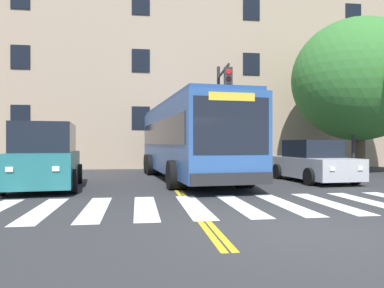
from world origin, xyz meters
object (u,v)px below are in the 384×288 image
Objects in this scene: car_teal_near_lane at (45,158)px; traffic_light_overhead at (222,101)px; street_tree_curbside_large at (358,80)px; city_bus at (188,139)px; traffic_light_near_corner at (368,98)px; car_silver_far_lane at (313,163)px; car_tan_behind_bus at (177,151)px.

car_teal_near_lane is 8.32m from traffic_light_overhead.
traffic_light_overhead is at bearing -167.46° from street_tree_curbside_large.
street_tree_curbside_large is at bearing 15.45° from city_bus.
city_bus is at bearing -175.90° from traffic_light_near_corner.
car_tan_behind_bus is (-4.51, 11.43, 0.28)m from car_silver_far_lane.
traffic_light_near_corner is at bearing 13.24° from car_teal_near_lane.
car_tan_behind_bus is 9.29m from traffic_light_overhead.
city_bus reaches higher than car_tan_behind_bus.
car_teal_near_lane is 0.57× the size of street_tree_curbside_large.
car_silver_far_lane is 0.79× the size of traffic_light_near_corner.
traffic_light_overhead is at bearing -81.85° from car_tan_behind_bus.
traffic_light_overhead reaches higher than car_silver_far_lane.
traffic_light_near_corner is (8.92, 0.64, 2.03)m from city_bus.
car_teal_near_lane is 10.37m from car_silver_far_lane.
traffic_light_overhead reaches higher than city_bus.
car_tan_behind_bus is (0.46, 9.76, -0.71)m from city_bus.
traffic_light_overhead reaches higher than car_teal_near_lane.
car_tan_behind_bus is at bearing 98.15° from traffic_light_overhead.
car_silver_far_lane is 5.48m from traffic_light_near_corner.
traffic_light_near_corner reaches higher than car_silver_far_lane.
traffic_light_near_corner reaches higher than city_bus.
traffic_light_overhead is 8.29m from street_tree_curbside_large.
city_bus is 6.02m from car_teal_near_lane.
car_tan_behind_bus is 12.73m from traffic_light_near_corner.
traffic_light_overhead is (1.27, -8.85, 2.51)m from car_tan_behind_bus.
traffic_light_near_corner is (14.25, 3.35, 2.74)m from car_teal_near_lane.
car_silver_far_lane is (4.98, -1.67, -0.99)m from city_bus.
city_bus is 9.79m from car_tan_behind_bus.
car_teal_near_lane is (-5.33, -2.71, -0.70)m from city_bus.
car_silver_far_lane is at bearing -18.56° from city_bus.
car_teal_near_lane is 0.93× the size of traffic_light_overhead.
car_teal_near_lane is 0.89× the size of traffic_light_near_corner.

